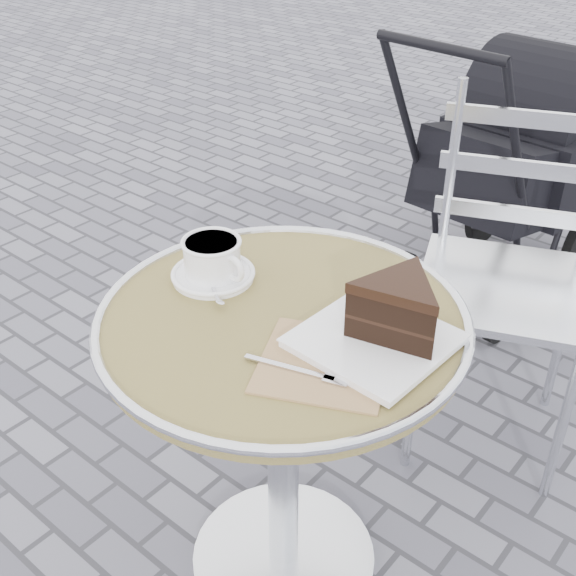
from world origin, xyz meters
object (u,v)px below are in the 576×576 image
Objects in this scene: cappuccino_set at (213,262)px; cafe_table at (283,383)px; baby_stroller at (516,171)px; bistro_chair at (514,235)px; cake_plate_set at (391,316)px.

cafe_table is at bearing -0.84° from cappuccino_set.
cappuccino_set is (-0.20, 0.01, 0.20)m from cafe_table.
baby_stroller is at bearing 93.09° from cappuccino_set.
cappuccino_set is 0.18× the size of bistro_chair.
cake_plate_set is at bearing 15.72° from cafe_table.
cafe_table is 0.72× the size of baby_stroller.
cappuccino_set is at bearing -134.36° from bistro_chair.
cake_plate_set reaches higher than cafe_table.
bistro_chair is at bearing 99.35° from cake_plate_set.
cafe_table is at bearing -120.99° from bistro_chair.
bistro_chair is at bearing 81.86° from cafe_table.
bistro_chair reaches higher than cake_plate_set.
bistro_chair is at bearing -63.10° from baby_stroller.
baby_stroller is (-0.31, 0.73, -0.15)m from bistro_chair.
bistro_chair is (-0.09, 0.75, -0.18)m from cake_plate_set.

